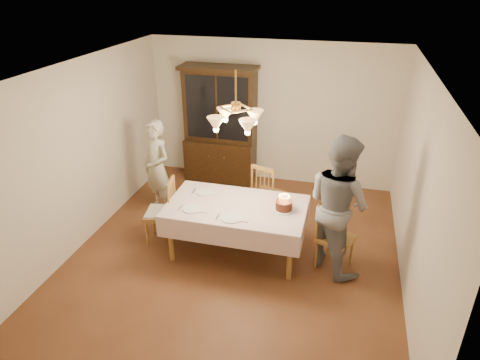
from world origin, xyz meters
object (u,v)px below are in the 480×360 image
(chair_far_side, at_px, (268,195))
(birthday_cake, at_px, (284,206))
(elderly_woman, at_px, (157,167))
(dining_table, at_px, (236,210))
(china_hutch, at_px, (220,127))

(chair_far_side, relative_size, birthday_cake, 3.33)
(elderly_woman, bearing_deg, chair_far_side, 33.83)
(dining_table, bearing_deg, birthday_cake, 3.81)
(dining_table, distance_m, china_hutch, 2.46)
(elderly_woman, height_order, birthday_cake, elderly_woman)
(elderly_woman, bearing_deg, dining_table, 0.98)
(dining_table, xyz_separation_m, china_hutch, (-0.92, 2.25, 0.36))
(china_hutch, distance_m, chair_far_side, 1.83)
(chair_far_side, height_order, elderly_woman, elderly_woman)
(china_hutch, height_order, chair_far_side, china_hutch)
(china_hutch, distance_m, elderly_woman, 1.58)
(dining_table, xyz_separation_m, birthday_cake, (0.65, 0.04, 0.14))
(dining_table, height_order, elderly_woman, elderly_woman)
(dining_table, bearing_deg, china_hutch, 112.09)
(birthday_cake, bearing_deg, elderly_woman, 160.36)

